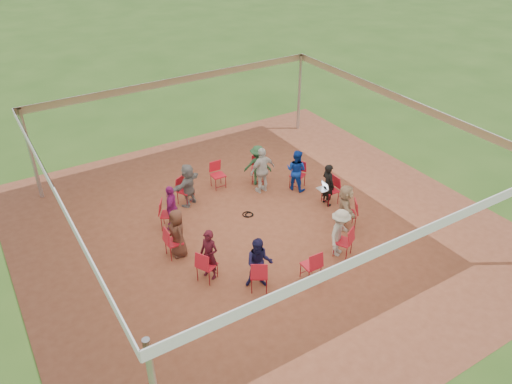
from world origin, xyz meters
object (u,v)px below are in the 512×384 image
chair_1 (298,175)px  chair_5 (168,214)px  chair_8 (259,274)px  person_seated_5 (178,233)px  person_seated_9 (345,207)px  chair_2 (258,170)px  chair_7 (207,265)px  cable_coil (248,215)px  person_seated_8 (340,233)px  person_seated_1 (296,170)px  standing_person (262,170)px  chair_6 (174,242)px  chair_3 (218,175)px  person_seated_6 (209,255)px  chair_0 (330,191)px  person_seated_0 (328,185)px  chair_9 (311,265)px  chair_10 (343,242)px  laptop (324,187)px  chair_11 (348,214)px  chair_4 (186,191)px  person_seated_7 (259,263)px  person_seated_2 (258,165)px  person_seated_3 (188,185)px  person_seated_4 (172,207)px

chair_1 → chair_5: size_ratio=1.00×
chair_8 → person_seated_5: 2.54m
person_seated_9 → chair_2: bearing=43.6°
chair_7 → chair_2: bearing=105.0°
person_seated_9 → cable_coil: (-2.03, 1.96, -0.68)m
person_seated_8 → chair_8: bearing=152.4°
person_seated_1 → standing_person: standing_person is taller
person_seated_5 → standing_person: (3.62, 1.56, 0.08)m
chair_6 → person_seated_8: person_seated_8 is taller
chair_8 → person_seated_9: (3.45, 0.92, 0.25)m
chair_3 → person_seated_6: (-2.23, -3.76, 0.25)m
chair_0 → cable_coil: chair_0 is taller
chair_8 → person_seated_0: size_ratio=0.65×
person_seated_6 → person_seated_8: size_ratio=1.00×
chair_2 → chair_9: bearing=105.0°
chair_10 → chair_3: bearing=75.0°
chair_8 → laptop: 4.24m
chair_5 → person_seated_8: (3.38, -3.51, 0.25)m
chair_2 → chair_11: size_ratio=1.00×
chair_4 → chair_9: bearing=75.0°
chair_0 → chair_8: 4.47m
chair_3 → chair_5: size_ratio=1.00×
laptop → chair_11: bearing=177.0°
person_seated_7 → person_seated_0: bearing=60.0°
chair_11 → person_seated_2: size_ratio=0.65×
chair_2 → person_seated_5: bearing=60.8°
person_seated_8 → person_seated_1: bearing=45.0°
chair_7 → person_seated_8: size_ratio=0.65×
chair_8 → person_seated_1: 4.88m
chair_5 → chair_11: same height
chair_11 → person_seated_5: (-4.66, 1.41, 0.25)m
cable_coil → laptop: bearing=-18.3°
person_seated_2 → chair_0: bearing=152.4°
chair_6 → person_seated_2: bearing=119.2°
person_seated_6 → standing_person: standing_person is taller
chair_11 → cable_coil: (-2.13, 2.03, -0.43)m
person_seated_3 → person_seated_0: bearing=120.0°
chair_3 → cable_coil: 1.95m
chair_9 → person_seated_5: bearing=133.6°
chair_6 → standing_person: size_ratio=0.58×
chair_1 → chair_4: 3.65m
chair_6 → chair_10: (3.82, -2.33, 0.00)m
chair_6 → chair_10: 4.47m
person_seated_3 → person_seated_9: same height
chair_11 → person_seated_1: 2.54m
person_seated_1 → person_seated_3: size_ratio=1.00×
chair_11 → person_seated_1: person_seated_1 is taller
person_seated_4 → cable_coil: person_seated_4 is taller
chair_4 → person_seated_8: (2.41, -4.43, 0.25)m
chair_8 → person_seated_7: 0.28m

